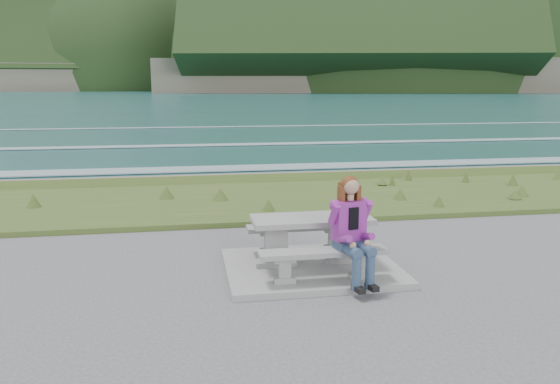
{
  "coord_description": "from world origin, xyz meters",
  "views": [
    {
      "loc": [
        -1.84,
        -7.76,
        2.81
      ],
      "look_at": [
        -0.27,
        1.2,
        1.01
      ],
      "focal_mm": 35.0,
      "sensor_mm": 36.0,
      "label": 1
    }
  ],
  "objects_px": {
    "picnic_table": "(312,228)",
    "bench_seaward": "(302,231)",
    "bench_landward": "(323,257)",
    "seated_woman": "(354,245)"
  },
  "relations": [
    {
      "from": "picnic_table",
      "to": "bench_seaward",
      "type": "xyz_separation_m",
      "value": [
        0.0,
        0.7,
        -0.23
      ]
    },
    {
      "from": "picnic_table",
      "to": "bench_seaward",
      "type": "distance_m",
      "value": 0.74
    },
    {
      "from": "seated_woman",
      "to": "bench_landward",
      "type": "bearing_deg",
      "value": 149.75
    },
    {
      "from": "bench_landward",
      "to": "bench_seaward",
      "type": "distance_m",
      "value": 1.4
    },
    {
      "from": "bench_landward",
      "to": "seated_woman",
      "type": "relative_size",
      "value": 1.22
    },
    {
      "from": "picnic_table",
      "to": "seated_woman",
      "type": "distance_m",
      "value": 0.93
    },
    {
      "from": "bench_landward",
      "to": "bench_seaward",
      "type": "xyz_separation_m",
      "value": [
        0.0,
        1.4,
        0.0
      ]
    },
    {
      "from": "bench_seaward",
      "to": "seated_woman",
      "type": "bearing_deg",
      "value": -75.33
    },
    {
      "from": "seated_woman",
      "to": "picnic_table",
      "type": "bearing_deg",
      "value": 104.38
    },
    {
      "from": "picnic_table",
      "to": "seated_woman",
      "type": "xyz_separation_m",
      "value": [
        0.4,
        -0.84,
        -0.04
      ]
    }
  ]
}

